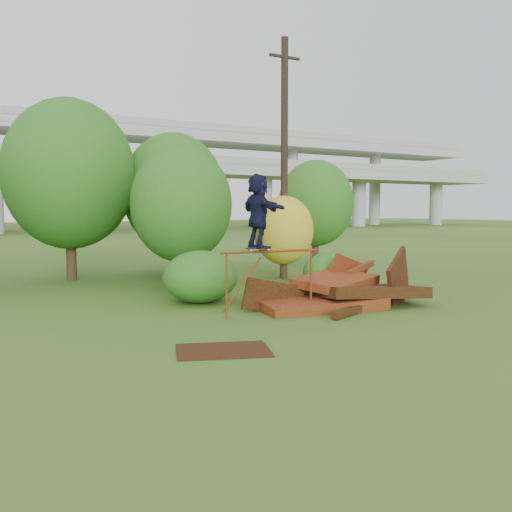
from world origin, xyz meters
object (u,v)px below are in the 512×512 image
skater (258,211)px  utility_pole (284,158)px  flat_plate (223,350)px  scrap_pile (340,293)px

skater → utility_pole: 8.61m
skater → flat_plate: bearing=138.7°
scrap_pile → skater: size_ratio=3.01×
utility_pole → flat_plate: bearing=-129.8°
scrap_pile → utility_pole: bearing=69.5°
flat_plate → utility_pole: (7.69, 9.22, 4.79)m
flat_plate → utility_pole: bearing=50.2°
scrap_pile → utility_pole: size_ratio=0.60×
flat_plate → utility_pole: 12.93m
scrap_pile → utility_pole: 8.14m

